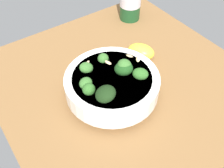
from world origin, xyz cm
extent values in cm
cube|color=brown|center=(0.00, 0.00, -2.32)|extent=(63.86, 63.86, 4.64)
cylinder|color=white|center=(3.24, -5.70, 0.79)|extent=(12.50, 12.50, 1.59)
cylinder|color=white|center=(3.24, -5.70, 3.96)|extent=(22.72, 22.72, 4.76)
cylinder|color=silver|center=(3.24, -5.70, 5.94)|extent=(19.01, 19.01, 0.80)
cylinder|color=#3C7A32|center=(7.65, -10.47, 5.76)|extent=(2.12, 2.17, 1.28)
ellipsoid|color=black|center=(7.65, -10.47, 7.59)|extent=(5.56, 5.70, 5.06)
cylinder|color=#4A8F3C|center=(6.67, -0.44, 5.44)|extent=(1.61, 1.60, 1.08)
ellipsoid|color=#2D6023|center=(6.67, -0.44, 6.96)|extent=(5.26, 5.15, 3.43)
cylinder|color=#589D47|center=(-2.62, -9.17, 5.17)|extent=(1.37, 1.34, 1.55)
ellipsoid|color=#386B2B|center=(-2.62, -9.17, 6.71)|extent=(4.62, 4.43, 3.56)
cylinder|color=#3C7A32|center=(3.51, -2.54, 5.95)|extent=(1.38, 1.49, 1.15)
ellipsoid|color=#194216|center=(3.51, -2.54, 7.60)|extent=(6.60, 6.03, 4.38)
cylinder|color=#2F662B|center=(3.34, -2.19, 6.27)|extent=(1.75, 1.75, 1.43)
ellipsoid|color=#386B2B|center=(3.34, -2.19, 8.05)|extent=(4.87, 4.74, 5.08)
cylinder|color=#4A8F3C|center=(-3.24, -3.88, 5.32)|extent=(1.32, 1.29, 0.95)
ellipsoid|color=#386B2B|center=(-3.24, -3.88, 6.57)|extent=(4.39, 4.40, 3.18)
cylinder|color=#3C7A32|center=(3.85, -12.41, 5.08)|extent=(1.81, 2.00, 1.93)
ellipsoid|color=#2D6023|center=(3.85, -12.41, 6.83)|extent=(3.90, 4.41, 3.76)
cylinder|color=#589D47|center=(1.67, -11.91, 5.01)|extent=(1.65, 1.62, 1.86)
ellipsoid|color=#386B2B|center=(1.67, -11.91, 6.65)|extent=(4.43, 4.52, 2.76)
ellipsoid|color=#DBBC84|center=(1.39, 0.79, 8.40)|extent=(2.06, 1.62, 0.53)
ellipsoid|color=#DBBC84|center=(-0.27, -4.57, 7.97)|extent=(2.04, 1.54, 0.61)
ellipsoid|color=#DBBC84|center=(-3.29, -8.49, 7.27)|extent=(1.84, 2.02, 1.03)
ellipsoid|color=#DBBC84|center=(3.80, 1.51, 8.95)|extent=(1.92, 1.94, 1.13)
ellipsoid|color=yellow|center=(-3.95, 9.37, 2.10)|extent=(9.34, 8.46, 4.20)
camera|label=1|loc=(39.39, -30.92, 50.35)|focal=42.66mm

